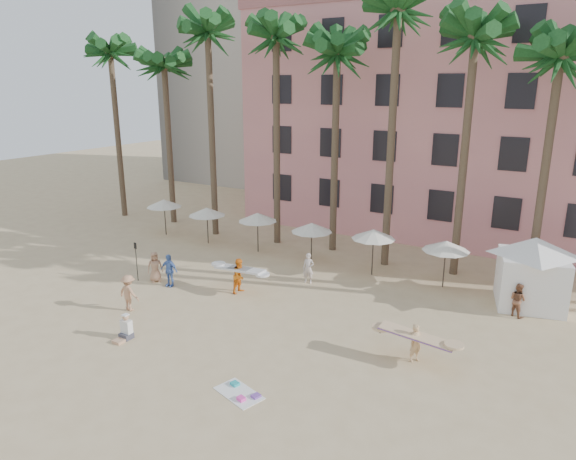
% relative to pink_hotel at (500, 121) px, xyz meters
% --- Properties ---
extents(ground, '(120.00, 120.00, 0.00)m').
position_rel_pink_hotel_xyz_m(ground, '(-7.00, -26.00, -8.00)').
color(ground, '#D1B789').
rests_on(ground, ground).
extents(pink_hotel, '(35.00, 14.00, 16.00)m').
position_rel_pink_hotel_xyz_m(pink_hotel, '(0.00, 0.00, 0.00)').
color(pink_hotel, pink).
rests_on(pink_hotel, ground).
extents(palm_row, '(44.40, 5.40, 16.30)m').
position_rel_pink_hotel_xyz_m(palm_row, '(-6.49, -11.00, 4.97)').
color(palm_row, brown).
rests_on(palm_row, ground).
extents(umbrella_row, '(22.50, 2.70, 2.73)m').
position_rel_pink_hotel_xyz_m(umbrella_row, '(-10.00, -13.50, -5.67)').
color(umbrella_row, '#332B23').
rests_on(umbrella_row, ground).
extents(cabana, '(5.42, 5.42, 3.50)m').
position_rel_pink_hotel_xyz_m(cabana, '(4.25, -13.57, -5.93)').
color(cabana, white).
rests_on(cabana, ground).
extents(beach_towel, '(2.01, 1.49, 0.14)m').
position_rel_pink_hotel_xyz_m(beach_towel, '(-3.64, -27.07, -7.97)').
color(beach_towel, white).
rests_on(beach_towel, ground).
extents(carrier_yellow, '(2.91, 0.77, 1.58)m').
position_rel_pink_hotel_xyz_m(carrier_yellow, '(1.02, -21.73, -7.09)').
color(carrier_yellow, tan).
rests_on(carrier_yellow, ground).
extents(carrier_white, '(2.92, 0.99, 1.86)m').
position_rel_pink_hotel_xyz_m(carrier_white, '(-9.04, -19.54, -7.01)').
color(carrier_white, orange).
rests_on(carrier_white, ground).
extents(beachgoers, '(18.90, 9.62, 1.81)m').
position_rel_pink_hotel_xyz_m(beachgoers, '(-9.09, -20.37, -7.13)').
color(beachgoers, beige).
rests_on(beachgoers, ground).
extents(paddle, '(0.18, 0.04, 2.23)m').
position_rel_pink_hotel_xyz_m(paddle, '(-14.94, -21.09, -6.59)').
color(paddle, black).
rests_on(paddle, ground).
extents(seated_man, '(0.49, 0.86, 1.11)m').
position_rel_pink_hotel_xyz_m(seated_man, '(-10.29, -26.24, -7.62)').
color(seated_man, '#3F3F4C').
rests_on(seated_man, ground).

